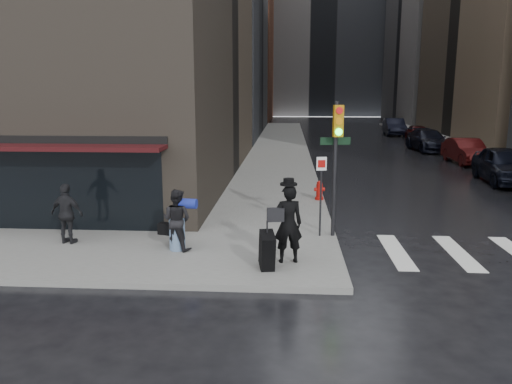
% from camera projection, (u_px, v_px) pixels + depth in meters
% --- Properties ---
extents(ground, '(140.00, 140.00, 0.00)m').
position_uv_depth(ground, '(263.00, 261.00, 12.50)').
color(ground, black).
rests_on(ground, ground).
extents(sidewalk_left, '(4.00, 50.00, 0.15)m').
position_uv_depth(sidewalk_left, '(281.00, 144.00, 38.89)').
color(sidewalk_left, slate).
rests_on(sidewalk_left, ground).
extents(sidewalk_right, '(3.00, 50.00, 0.15)m').
position_uv_depth(sidewalk_right, '(457.00, 146.00, 38.03)').
color(sidewalk_right, slate).
rests_on(sidewalk_right, ground).
extents(bldg_left_far, '(22.00, 20.00, 26.00)m').
position_uv_depth(bldg_left_far, '(195.00, 28.00, 71.36)').
color(bldg_left_far, brown).
rests_on(bldg_left_far, ground).
extents(bldg_right_far, '(22.00, 20.00, 25.00)m').
position_uv_depth(bldg_right_far, '(485.00, 26.00, 65.07)').
color(bldg_right_far, slate).
rests_on(bldg_right_far, ground).
extents(bldg_distant, '(40.00, 12.00, 32.00)m').
position_uv_depth(bldg_distant, '(321.00, 20.00, 85.20)').
color(bldg_distant, slate).
rests_on(bldg_distant, ground).
extents(storefront, '(8.40, 1.11, 2.83)m').
position_uv_depth(storefront, '(25.00, 174.00, 14.44)').
color(storefront, black).
rests_on(storefront, ground).
extents(man_overcoat, '(1.08, 1.21, 2.08)m').
position_uv_depth(man_overcoat, '(284.00, 228.00, 11.74)').
color(man_overcoat, black).
rests_on(man_overcoat, ground).
extents(man_jeans, '(1.11, 0.85, 1.60)m').
position_uv_depth(man_jeans, '(177.00, 220.00, 12.79)').
color(man_jeans, black).
rests_on(man_jeans, ground).
extents(man_greycoat, '(1.02, 0.59, 1.63)m').
position_uv_depth(man_greycoat, '(67.00, 214.00, 13.32)').
color(man_greycoat, black).
rests_on(man_greycoat, ground).
extents(traffic_light, '(0.93, 0.50, 3.76)m').
position_uv_depth(traffic_light, '(335.00, 151.00, 13.64)').
color(traffic_light, black).
rests_on(traffic_light, ground).
extents(fire_hydrant, '(0.41, 0.32, 0.72)m').
position_uv_depth(fire_hydrant, '(319.00, 191.00, 18.81)').
color(fire_hydrant, '#A50F0A').
rests_on(fire_hydrant, ground).
extents(parked_car_1, '(2.38, 5.04, 1.67)m').
position_uv_depth(parked_car_1, '(504.00, 165.00, 22.97)').
color(parked_car_1, black).
rests_on(parked_car_1, ground).
extents(parked_car_2, '(1.69, 4.49, 1.46)m').
position_uv_depth(parked_car_2, '(466.00, 151.00, 29.11)').
color(parked_car_2, '#430D0D').
rests_on(parked_car_2, ground).
extents(parked_car_3, '(2.48, 5.30, 1.50)m').
position_uv_depth(parked_car_3, '(428.00, 140.00, 35.30)').
color(parked_car_3, black).
rests_on(parked_car_3, ground).
extents(parked_car_4, '(1.92, 4.26, 1.42)m').
position_uv_depth(parked_car_4, '(418.00, 133.00, 41.41)').
color(parked_car_4, '#3B0C0B').
rests_on(parked_car_4, ground).
extents(parked_car_5, '(2.00, 4.99, 1.61)m').
position_uv_depth(parked_car_5, '(394.00, 127.00, 47.58)').
color(parked_car_5, black).
rests_on(parked_car_5, ground).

